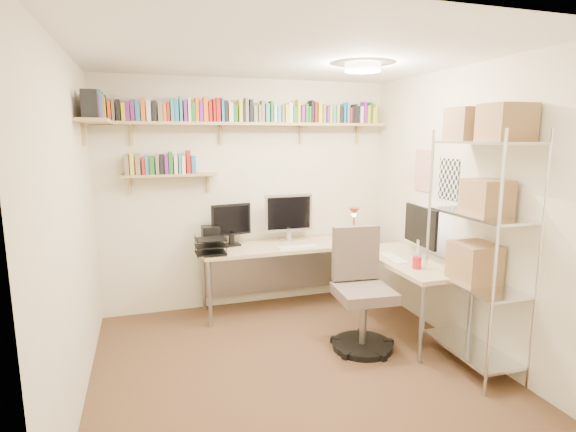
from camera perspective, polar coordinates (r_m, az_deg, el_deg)
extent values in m
plane|color=#4B3420|center=(4.01, 0.33, -18.11)|extent=(3.20, 3.20, 0.00)
cube|color=beige|center=(5.02, -4.99, 2.71)|extent=(3.20, 0.04, 2.50)
cube|color=beige|center=(3.45, -25.80, -1.69)|extent=(0.04, 3.00, 2.50)
cube|color=beige|center=(4.35, 20.81, 0.94)|extent=(0.04, 3.00, 2.50)
cube|color=beige|center=(2.25, 12.40, -6.84)|extent=(3.20, 0.04, 2.50)
cube|color=white|center=(3.58, 0.37, 19.85)|extent=(3.20, 3.00, 0.04)
cube|color=white|center=(4.75, 16.82, 5.54)|extent=(0.01, 0.30, 0.42)
cube|color=silver|center=(4.43, 19.71, 4.42)|extent=(0.01, 0.28, 0.38)
cylinder|color=#FFEAC6|center=(4.02, 9.45, 18.07)|extent=(0.30, 0.30, 0.06)
cube|color=tan|center=(4.85, -4.79, 11.58)|extent=(3.05, 0.25, 0.03)
cube|color=tan|center=(4.32, -23.22, 10.98)|extent=(0.25, 1.00, 0.03)
cube|color=tan|center=(4.78, -14.79, 5.05)|extent=(0.95, 0.20, 0.02)
cube|color=tan|center=(4.79, -19.31, 10.23)|extent=(0.03, 0.20, 0.20)
cube|color=tan|center=(4.86, -8.47, 10.68)|extent=(0.03, 0.20, 0.20)
cube|color=tan|center=(5.08, 1.77, 10.75)|extent=(0.03, 0.20, 0.20)
cube|color=tan|center=(5.36, 8.97, 10.61)|extent=(0.03, 0.20, 0.20)
cube|color=gold|center=(4.75, -22.78, 12.48)|extent=(0.02, 0.13, 0.24)
cube|color=#6B217C|center=(4.75, -22.33, 12.54)|extent=(0.04, 0.14, 0.24)
cube|color=#E8591B|center=(4.74, -21.73, 12.26)|extent=(0.03, 0.15, 0.19)
cube|color=#796E58|center=(4.74, -21.32, 12.64)|extent=(0.03, 0.13, 0.25)
cube|color=black|center=(4.74, -20.76, 12.41)|extent=(0.04, 0.15, 0.20)
cube|color=gold|center=(4.74, -20.18, 12.26)|extent=(0.04, 0.14, 0.17)
cube|color=#6B217C|center=(4.73, -19.69, 12.40)|extent=(0.04, 0.11, 0.19)
cube|color=#6B217C|center=(4.73, -19.15, 12.51)|extent=(0.03, 0.13, 0.20)
cube|color=#1E6E9F|center=(4.73, -18.57, 12.56)|extent=(0.04, 0.13, 0.21)
cube|color=#E8591B|center=(4.73, -17.95, 12.74)|extent=(0.04, 0.12, 0.23)
cube|color=beige|center=(4.73, -17.30, 12.61)|extent=(0.04, 0.11, 0.20)
cube|color=black|center=(4.74, -16.65, 12.63)|extent=(0.04, 0.12, 0.20)
cube|color=#796E58|center=(4.74, -15.93, 12.65)|extent=(0.04, 0.11, 0.20)
cube|color=#E8591B|center=(4.74, -15.40, 12.51)|extent=(0.03, 0.11, 0.17)
cube|color=#A41915|center=(4.74, -14.99, 12.61)|extent=(0.03, 0.11, 0.19)
cube|color=teal|center=(4.74, -14.49, 12.78)|extent=(0.03, 0.12, 0.21)
cube|color=#1E6E9F|center=(4.75, -14.01, 12.84)|extent=(0.04, 0.13, 0.22)
cube|color=teal|center=(4.75, -13.48, 13.04)|extent=(0.02, 0.14, 0.25)
cube|color=#6B217C|center=(4.75, -12.95, 12.83)|extent=(0.03, 0.14, 0.21)
cube|color=beige|center=(4.76, -12.45, 12.98)|extent=(0.03, 0.14, 0.23)
cube|color=#226827|center=(4.76, -11.99, 12.74)|extent=(0.04, 0.15, 0.19)
cube|color=#E8591B|center=(4.77, -11.53, 13.07)|extent=(0.03, 0.12, 0.24)
cube|color=#6B217C|center=(4.77, -11.03, 12.86)|extent=(0.04, 0.12, 0.20)
cube|color=#E8591B|center=(4.78, -10.45, 13.14)|extent=(0.04, 0.12, 0.25)
cube|color=#A41915|center=(4.78, -9.90, 12.88)|extent=(0.03, 0.15, 0.20)
cube|color=#A41915|center=(4.79, -9.42, 13.06)|extent=(0.02, 0.14, 0.23)
cube|color=#A41915|center=(4.79, -8.92, 13.15)|extent=(0.04, 0.12, 0.24)
cube|color=#1E6E9F|center=(4.80, -8.37, 13.13)|extent=(0.03, 0.14, 0.24)
cube|color=black|center=(4.81, -7.92, 13.01)|extent=(0.03, 0.12, 0.22)
cube|color=beige|center=(4.82, -7.34, 12.89)|extent=(0.04, 0.12, 0.20)
cube|color=#226827|center=(4.82, -6.75, 12.76)|extent=(0.04, 0.12, 0.17)
cube|color=gold|center=(4.84, -6.16, 13.09)|extent=(0.03, 0.15, 0.23)
cube|color=black|center=(4.84, -5.73, 12.84)|extent=(0.03, 0.13, 0.19)
cube|color=#796E58|center=(4.85, -5.33, 13.21)|extent=(0.03, 0.11, 0.25)
cube|color=black|center=(4.86, -4.81, 13.13)|extent=(0.03, 0.14, 0.23)
cube|color=#796E58|center=(4.87, -4.26, 12.78)|extent=(0.04, 0.13, 0.17)
cube|color=#796E58|center=(4.88, -3.75, 12.81)|extent=(0.03, 0.15, 0.18)
cube|color=#796E58|center=(4.89, -3.30, 13.09)|extent=(0.03, 0.11, 0.23)
cube|color=teal|center=(4.90, -2.72, 12.90)|extent=(0.04, 0.12, 0.20)
cube|color=#226827|center=(4.92, -2.20, 13.05)|extent=(0.03, 0.13, 0.22)
cube|color=beige|center=(4.92, -1.76, 12.82)|extent=(0.03, 0.12, 0.18)
cube|color=teal|center=(4.94, -1.28, 12.79)|extent=(0.04, 0.13, 0.18)
cube|color=#796E58|center=(4.95, -0.77, 12.80)|extent=(0.02, 0.12, 0.18)
cube|color=gold|center=(4.96, -0.32, 12.83)|extent=(0.03, 0.14, 0.19)
cube|color=beige|center=(4.97, 0.16, 12.96)|extent=(0.04, 0.13, 0.21)
cube|color=#226827|center=(4.99, 0.74, 12.73)|extent=(0.04, 0.14, 0.17)
cube|color=gold|center=(5.01, 1.25, 13.15)|extent=(0.03, 0.11, 0.25)
cube|color=#6B217C|center=(5.02, 1.69, 12.80)|extent=(0.04, 0.15, 0.19)
cube|color=#226827|center=(5.03, 2.19, 12.84)|extent=(0.03, 0.14, 0.20)
cube|color=#226827|center=(5.05, 2.59, 12.71)|extent=(0.02, 0.14, 0.17)
cube|color=black|center=(5.06, 2.94, 13.07)|extent=(0.03, 0.13, 0.24)
cube|color=#A41915|center=(5.07, 3.39, 13.00)|extent=(0.03, 0.11, 0.23)
cube|color=gold|center=(5.09, 3.90, 12.94)|extent=(0.04, 0.13, 0.22)
cube|color=#796E58|center=(5.11, 4.42, 12.83)|extent=(0.03, 0.13, 0.21)
cube|color=#6B217C|center=(5.12, 4.92, 12.69)|extent=(0.03, 0.14, 0.18)
cube|color=gold|center=(5.14, 5.28, 12.76)|extent=(0.02, 0.12, 0.20)
cube|color=teal|center=(5.15, 5.69, 12.75)|extent=(0.04, 0.12, 0.20)
cube|color=gold|center=(5.17, 6.13, 12.70)|extent=(0.02, 0.14, 0.19)
cube|color=black|center=(5.19, 6.52, 12.62)|extent=(0.04, 0.11, 0.18)
cube|color=#1E6E9F|center=(5.20, 7.00, 12.78)|extent=(0.02, 0.12, 0.21)
cube|color=teal|center=(5.22, 7.39, 12.84)|extent=(0.03, 0.15, 0.23)
cube|color=#A41915|center=(5.23, 7.71, 12.52)|extent=(0.02, 0.14, 0.17)
cube|color=black|center=(5.25, 8.04, 12.61)|extent=(0.03, 0.12, 0.19)
cube|color=black|center=(5.26, 8.39, 12.70)|extent=(0.03, 0.12, 0.21)
cube|color=black|center=(5.28, 8.72, 12.58)|extent=(0.03, 0.12, 0.19)
cube|color=beige|center=(5.29, 9.10, 12.55)|extent=(0.04, 0.12, 0.19)
cube|color=#6B217C|center=(5.32, 9.54, 12.80)|extent=(0.03, 0.11, 0.24)
cube|color=gold|center=(5.33, 9.93, 12.55)|extent=(0.02, 0.14, 0.20)
cube|color=#226827|center=(5.35, 10.26, 12.75)|extent=(0.03, 0.11, 0.24)
cube|color=gold|center=(5.36, 10.56, 12.39)|extent=(0.03, 0.14, 0.17)
cube|color=gold|center=(5.38, 10.86, 12.63)|extent=(0.03, 0.12, 0.22)
cube|color=black|center=(3.90, -23.93, 12.93)|extent=(0.12, 0.04, 0.22)
cube|color=#6B217C|center=(3.95, -23.84, 12.66)|extent=(0.14, 0.03, 0.19)
cube|color=#6B217C|center=(3.99, -23.78, 12.61)|extent=(0.12, 0.03, 0.18)
cube|color=gold|center=(4.03, -23.71, 12.52)|extent=(0.12, 0.03, 0.17)
cube|color=#1E6E9F|center=(4.08, -23.67, 12.86)|extent=(0.15, 0.04, 0.23)
cube|color=#A41915|center=(4.12, -23.61, 12.82)|extent=(0.15, 0.02, 0.23)
cube|color=#A41915|center=(4.16, -23.56, 12.89)|extent=(0.11, 0.03, 0.24)
cube|color=#1E6E9F|center=(4.20, -23.49, 12.59)|extent=(0.13, 0.03, 0.20)
cube|color=#1E6E9F|center=(4.24, -23.45, 12.59)|extent=(0.12, 0.02, 0.20)
cube|color=#796E58|center=(4.28, -23.40, 12.63)|extent=(0.15, 0.04, 0.22)
cube|color=black|center=(4.32, -23.32, 12.36)|extent=(0.13, 0.02, 0.18)
cube|color=#1E6E9F|center=(4.36, -23.30, 12.64)|extent=(0.13, 0.03, 0.22)
cube|color=gold|center=(4.40, -23.25, 12.56)|extent=(0.13, 0.03, 0.22)
cube|color=#1E6E9F|center=(4.43, -23.21, 12.52)|extent=(0.12, 0.02, 0.21)
cube|color=#226827|center=(4.46, -23.19, 12.69)|extent=(0.13, 0.03, 0.24)
cube|color=#A41915|center=(4.51, -23.12, 12.54)|extent=(0.12, 0.04, 0.22)
cube|color=gold|center=(4.56, -23.06, 12.43)|extent=(0.14, 0.04, 0.21)
cube|color=#A41915|center=(4.61, -23.00, 12.22)|extent=(0.12, 0.03, 0.18)
cube|color=#E8591B|center=(4.65, -22.95, 12.21)|extent=(0.12, 0.04, 0.18)
cube|color=#226827|center=(4.69, -22.92, 12.48)|extent=(0.12, 0.02, 0.23)
cube|color=#6B217C|center=(4.73, -22.87, 12.20)|extent=(0.12, 0.03, 0.19)
cube|color=#796E58|center=(4.76, -19.79, 6.12)|extent=(0.04, 0.12, 0.20)
cube|color=gold|center=(4.76, -19.20, 6.30)|extent=(0.04, 0.14, 0.22)
cube|color=#796E58|center=(4.76, -18.54, 6.25)|extent=(0.04, 0.14, 0.21)
cube|color=#A41915|center=(4.76, -17.91, 6.08)|extent=(0.03, 0.13, 0.17)
cube|color=teal|center=(4.76, -17.47, 6.27)|extent=(0.03, 0.11, 0.20)
cube|color=#226827|center=(4.76, -16.92, 6.16)|extent=(0.04, 0.15, 0.18)
cube|color=#796E58|center=(4.76, -16.30, 6.37)|extent=(0.03, 0.12, 0.21)
cube|color=black|center=(4.76, -15.72, 6.36)|extent=(0.04, 0.11, 0.20)
cube|color=#6B217C|center=(4.77, -15.21, 6.31)|extent=(0.03, 0.14, 0.19)
cube|color=#226827|center=(4.77, -14.71, 6.54)|extent=(0.04, 0.14, 0.22)
cube|color=beige|center=(4.77, -14.10, 6.38)|extent=(0.03, 0.14, 0.19)
cube|color=teal|center=(4.77, -13.61, 6.50)|extent=(0.02, 0.12, 0.21)
cube|color=beige|center=(4.78, -13.16, 6.37)|extent=(0.04, 0.11, 0.18)
cube|color=#A41915|center=(4.78, -12.55, 6.71)|extent=(0.04, 0.11, 0.23)
cube|color=#1E6E9F|center=(4.79, -11.96, 6.42)|extent=(0.04, 0.14, 0.18)
cube|color=#D7BA8B|center=(4.90, -0.05, -3.83)|extent=(1.88, 0.59, 0.04)
cube|color=#D7BA8B|center=(4.49, 15.17, -5.52)|extent=(0.59, 1.28, 0.04)
cylinder|color=gray|center=(4.59, -9.87, -9.74)|extent=(0.04, 0.04, 0.69)
cylinder|color=gray|center=(5.06, -10.66, -7.89)|extent=(0.04, 0.04, 0.69)
cylinder|color=gray|center=(5.67, 10.71, -5.89)|extent=(0.04, 0.04, 0.69)
cylinder|color=gray|center=(4.01, 16.56, -13.03)|extent=(0.04, 0.04, 0.69)
cylinder|color=gray|center=(4.30, 22.14, -11.79)|extent=(0.04, 0.04, 0.69)
cube|color=gray|center=(5.22, -0.92, -6.55)|extent=(1.78, 0.02, 0.54)
cube|color=silver|center=(4.96, 0.07, 0.40)|extent=(0.54, 0.03, 0.41)
cube|color=black|center=(4.94, 0.14, 0.37)|extent=(0.49, 0.00, 0.36)
cube|color=black|center=(4.81, -7.23, -0.46)|extent=(0.43, 0.03, 0.34)
cube|color=black|center=(4.53, 16.49, -1.21)|extent=(0.03, 0.57, 0.38)
cube|color=white|center=(4.52, 16.28, -1.22)|extent=(0.00, 0.52, 0.32)
cube|color=white|center=(4.75, 1.17, -3.97)|extent=(0.41, 0.13, 0.01)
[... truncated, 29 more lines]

